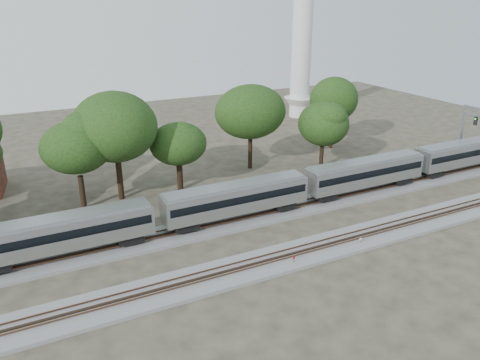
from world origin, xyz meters
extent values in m
plane|color=#383328|center=(0.00, 0.00, 0.00)|extent=(160.00, 160.00, 0.00)
cube|color=slate|center=(0.00, 6.00, 0.20)|extent=(160.00, 5.00, 0.40)
cube|color=brown|center=(0.00, 5.28, 0.66)|extent=(160.00, 0.08, 0.15)
cube|color=brown|center=(0.00, 6.72, 0.66)|extent=(160.00, 0.08, 0.15)
cube|color=slate|center=(0.00, -4.00, 0.20)|extent=(160.00, 5.00, 0.40)
cube|color=brown|center=(0.00, -4.72, 0.66)|extent=(160.00, 0.08, 0.15)
cube|color=brown|center=(0.00, -3.28, 0.66)|extent=(160.00, 0.08, 0.15)
cube|color=#ABAEB2|center=(-19.39, 6.00, 3.22)|extent=(18.03, 3.11, 3.11)
cube|color=black|center=(-19.39, 6.00, 3.53)|extent=(17.41, 3.16, 0.93)
cube|color=gray|center=(-19.39, 6.00, 4.82)|extent=(17.62, 2.49, 0.36)
cube|color=black|center=(-12.86, 6.00, 1.20)|extent=(2.69, 2.28, 0.93)
cube|color=#ABAEB2|center=(0.06, 6.00, 3.22)|extent=(18.03, 3.11, 3.11)
cube|color=black|center=(0.06, 6.00, 3.53)|extent=(17.41, 3.16, 0.93)
cube|color=gray|center=(0.06, 6.00, 4.82)|extent=(17.62, 2.49, 0.36)
cube|color=black|center=(-6.47, 6.00, 1.20)|extent=(2.69, 2.28, 0.93)
cube|color=black|center=(6.59, 6.00, 1.20)|extent=(2.69, 2.28, 0.93)
cube|color=#ABAEB2|center=(19.52, 6.00, 3.22)|extent=(18.03, 3.11, 3.11)
cube|color=black|center=(19.52, 6.00, 3.53)|extent=(17.41, 3.16, 0.93)
cube|color=gray|center=(19.52, 6.00, 4.82)|extent=(17.62, 2.49, 0.36)
cube|color=black|center=(12.99, 6.00, 1.20)|extent=(2.69, 2.28, 0.93)
cube|color=black|center=(26.05, 6.00, 1.20)|extent=(2.69, 2.28, 0.93)
cube|color=#ABAEB2|center=(38.97, 6.00, 3.22)|extent=(18.03, 3.11, 3.11)
cube|color=black|center=(38.97, 6.00, 3.53)|extent=(17.41, 3.16, 0.93)
cube|color=gray|center=(38.97, 6.00, 4.82)|extent=(17.62, 2.49, 0.36)
cube|color=black|center=(32.44, 6.00, 1.20)|extent=(2.69, 2.28, 0.93)
cylinder|color=#512D19|center=(0.92, -5.43, 0.51)|extent=(0.07, 0.07, 1.02)
cylinder|color=#AD0C17|center=(0.92, -5.43, 0.96)|extent=(0.34, 0.18, 0.36)
cylinder|color=#512D19|center=(9.62, -5.22, 0.44)|extent=(0.06, 0.06, 0.88)
cylinder|color=silver|center=(9.62, -5.22, 0.83)|extent=(0.31, 0.06, 0.31)
cube|color=#512D19|center=(7.15, -5.72, 0.15)|extent=(0.57, 0.44, 0.30)
cylinder|color=silver|center=(36.59, 48.38, 15.08)|extent=(4.31, 4.31, 30.16)
cone|color=silver|center=(36.59, 48.38, 2.15)|extent=(6.89, 6.89, 4.31)
cube|color=gray|center=(42.20, 9.72, 4.79)|extent=(0.37, 0.37, 9.58)
cube|color=black|center=(41.88, 7.28, 7.56)|extent=(0.27, 0.53, 1.28)
cylinder|color=black|center=(-15.73, 18.41, 2.22)|extent=(0.70, 0.70, 4.44)
ellipsoid|color=black|center=(-15.73, 18.41, 8.24)|extent=(8.36, 8.36, 7.11)
cylinder|color=black|center=(-10.67, 19.40, 2.69)|extent=(0.70, 0.70, 5.39)
ellipsoid|color=black|center=(-10.67, 19.40, 10.01)|extent=(10.16, 10.16, 8.64)
cylinder|color=black|center=(-2.49, 18.84, 1.82)|extent=(0.70, 0.70, 3.64)
ellipsoid|color=black|center=(-2.49, 18.84, 6.76)|extent=(6.87, 6.87, 5.84)
cylinder|color=black|center=(10.52, 22.46, 2.45)|extent=(0.70, 0.70, 4.90)
ellipsoid|color=black|center=(10.52, 22.46, 9.11)|extent=(9.25, 9.25, 7.86)
cylinder|color=black|center=(20.46, 17.22, 1.96)|extent=(0.70, 0.70, 3.93)
ellipsoid|color=black|center=(20.46, 17.22, 7.30)|extent=(7.41, 7.41, 6.30)
cylinder|color=black|center=(28.48, 25.43, 2.37)|extent=(0.70, 0.70, 4.74)
ellipsoid|color=black|center=(28.48, 25.43, 8.80)|extent=(8.94, 8.94, 7.60)
camera|label=1|loc=(-22.18, -39.62, 25.33)|focal=35.00mm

